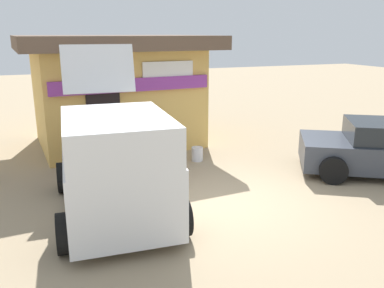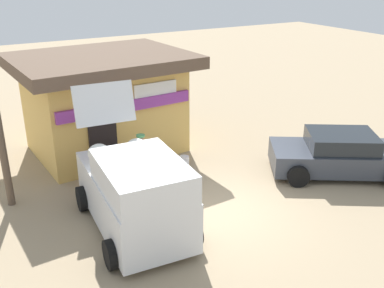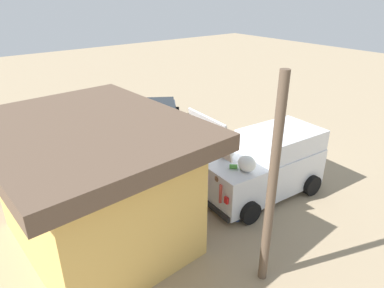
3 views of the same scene
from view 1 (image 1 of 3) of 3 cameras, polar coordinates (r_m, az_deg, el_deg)
ground_plane at (r=8.78m, az=5.11°, el=-7.61°), size 60.00×60.00×0.00m
storefront_bar at (r=12.91m, az=-10.65°, el=7.79°), size 5.89×4.84×3.35m
delivery_van at (r=7.80m, az=-10.97°, el=-2.69°), size 2.42×4.41×3.18m
vendor_standing at (r=9.86m, az=-7.22°, el=0.78°), size 0.56×0.40×1.66m
customer_bending at (r=9.53m, az=-14.89°, el=-0.65°), size 0.77×0.77×1.39m
unloaded_banana_pile at (r=11.35m, az=-12.90°, el=-1.26°), size 0.98×0.95×0.51m
paint_bucket at (r=11.15m, az=0.74°, el=-1.42°), size 0.31×0.31×0.39m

